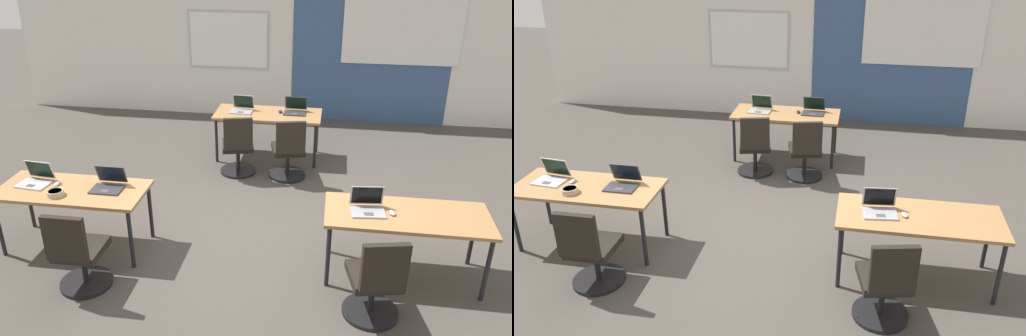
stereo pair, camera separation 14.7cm
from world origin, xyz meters
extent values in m
plane|color=#47423D|center=(0.00, 0.00, 0.00)|extent=(24.00, 24.00, 0.00)
cube|color=silver|center=(0.00, 4.20, 1.40)|extent=(10.00, 0.20, 2.80)
cube|color=#385684|center=(1.57, 4.09, 1.40)|extent=(2.77, 0.01, 2.80)
cube|color=#B7B7BC|center=(-0.98, 4.09, 1.42)|extent=(1.48, 0.02, 1.04)
cube|color=white|center=(-0.98, 4.08, 1.42)|extent=(1.40, 0.02, 0.96)
cube|color=white|center=(2.05, 4.08, 1.87)|extent=(2.00, 0.02, 1.56)
cube|color=#A37547|center=(-1.75, -0.60, 0.70)|extent=(1.60, 0.70, 0.04)
cylinder|color=black|center=(-1.01, -0.90, 0.34)|extent=(0.04, 0.04, 0.68)
cylinder|color=black|center=(-2.49, -0.30, 0.34)|extent=(0.04, 0.04, 0.68)
cylinder|color=black|center=(-1.01, -0.30, 0.34)|extent=(0.04, 0.04, 0.68)
cube|color=#A37547|center=(1.75, -0.60, 0.70)|extent=(1.60, 0.70, 0.04)
cylinder|color=black|center=(1.01, -0.90, 0.34)|extent=(0.04, 0.04, 0.68)
cylinder|color=black|center=(2.49, -0.90, 0.34)|extent=(0.04, 0.04, 0.68)
cylinder|color=black|center=(1.01, -0.30, 0.34)|extent=(0.04, 0.04, 0.68)
cylinder|color=black|center=(2.49, -0.30, 0.34)|extent=(0.04, 0.04, 0.68)
cube|color=#A37547|center=(0.00, 2.20, 0.70)|extent=(1.60, 0.70, 0.04)
cylinder|color=black|center=(-0.74, 1.90, 0.34)|extent=(0.04, 0.04, 0.68)
cylinder|color=black|center=(0.74, 1.90, 0.34)|extent=(0.04, 0.04, 0.68)
cylinder|color=black|center=(-0.74, 2.50, 0.34)|extent=(0.04, 0.04, 0.68)
cylinder|color=black|center=(0.74, 2.50, 0.34)|extent=(0.04, 0.04, 0.68)
cube|color=#B7B7BC|center=(-2.20, -0.59, 0.73)|extent=(0.35, 0.26, 0.02)
cube|color=#4C4C4F|center=(-2.21, -0.64, 0.74)|extent=(0.10, 0.07, 0.00)
cube|color=#B7B7BC|center=(-2.19, -0.44, 0.84)|extent=(0.33, 0.10, 0.21)
cube|color=black|center=(-2.19, -0.45, 0.85)|extent=(0.30, 0.08, 0.19)
ellipsoid|color=#B2B2B7|center=(-1.95, -0.55, 0.74)|extent=(0.06, 0.10, 0.03)
cube|color=#333338|center=(-1.36, -0.58, 0.73)|extent=(0.33, 0.23, 0.02)
cube|color=#4C4C4F|center=(-1.36, -0.63, 0.74)|extent=(0.09, 0.06, 0.00)
cube|color=#333338|center=(-1.36, -0.43, 0.84)|extent=(0.33, 0.08, 0.21)
cube|color=black|center=(-1.36, -0.43, 0.84)|extent=(0.30, 0.07, 0.18)
cylinder|color=black|center=(-1.38, -1.25, 0.02)|extent=(0.52, 0.52, 0.04)
cylinder|color=black|center=(-1.38, -1.25, 0.21)|extent=(0.06, 0.06, 0.34)
cube|color=black|center=(-1.38, -1.25, 0.42)|extent=(0.44, 0.44, 0.08)
cube|color=black|center=(-1.37, -1.50, 0.69)|extent=(0.40, 0.06, 0.46)
sphere|color=black|center=(-1.38, -1.02, 0.02)|extent=(0.04, 0.04, 0.04)
sphere|color=black|center=(-1.15, -1.32, 0.02)|extent=(0.04, 0.04, 0.04)
sphere|color=black|center=(-1.60, -1.32, 0.02)|extent=(0.04, 0.04, 0.04)
cube|color=#333338|center=(0.40, 2.23, 0.73)|extent=(0.33, 0.24, 0.02)
cube|color=#4C4C4F|center=(0.40, 2.17, 0.74)|extent=(0.09, 0.06, 0.00)
cube|color=#333338|center=(0.41, 2.38, 0.84)|extent=(0.33, 0.08, 0.21)
cube|color=black|center=(0.41, 2.37, 0.84)|extent=(0.30, 0.07, 0.18)
ellipsoid|color=black|center=(0.18, 2.24, 0.74)|extent=(0.08, 0.11, 0.03)
cylinder|color=black|center=(0.37, 1.55, 0.02)|extent=(0.52, 0.52, 0.04)
cylinder|color=black|center=(0.37, 1.55, 0.21)|extent=(0.06, 0.06, 0.34)
cube|color=black|center=(0.37, 1.55, 0.42)|extent=(0.53, 0.53, 0.08)
cube|color=black|center=(0.43, 1.31, 0.69)|extent=(0.40, 0.15, 0.46)
sphere|color=black|center=(0.32, 1.78, 0.02)|extent=(0.04, 0.04, 0.04)
sphere|color=black|center=(0.61, 1.53, 0.02)|extent=(0.04, 0.04, 0.04)
sphere|color=black|center=(0.17, 1.44, 0.02)|extent=(0.04, 0.04, 0.04)
cube|color=#9E9EA3|center=(-0.41, 2.18, 0.73)|extent=(0.35, 0.25, 0.02)
cube|color=#4C4C4F|center=(-0.41, 2.12, 0.74)|extent=(0.09, 0.07, 0.00)
cube|color=#9E9EA3|center=(-0.39, 2.32, 0.84)|extent=(0.33, 0.08, 0.22)
cube|color=black|center=(-0.40, 2.31, 0.85)|extent=(0.30, 0.07, 0.19)
cylinder|color=black|center=(-0.35, 1.58, 0.02)|extent=(0.52, 0.52, 0.04)
cylinder|color=black|center=(-0.35, 1.58, 0.21)|extent=(0.06, 0.06, 0.34)
cube|color=black|center=(-0.35, 1.58, 0.42)|extent=(0.52, 0.52, 0.08)
cube|color=black|center=(-0.30, 1.34, 0.69)|extent=(0.40, 0.15, 0.46)
sphere|color=black|center=(-0.40, 1.81, 0.02)|extent=(0.04, 0.04, 0.04)
sphere|color=black|center=(-0.12, 1.56, 0.02)|extent=(0.04, 0.04, 0.04)
sphere|color=black|center=(-0.55, 1.46, 0.02)|extent=(0.04, 0.04, 0.04)
cube|color=#9E9EA3|center=(1.37, -0.65, 0.73)|extent=(0.35, 0.27, 0.02)
cube|color=#4C4C4F|center=(1.37, -0.70, 0.74)|extent=(0.10, 0.07, 0.00)
cube|color=#9E9EA3|center=(1.35, -0.51, 0.85)|extent=(0.33, 0.09, 0.22)
cube|color=black|center=(1.35, -0.51, 0.85)|extent=(0.30, 0.08, 0.19)
ellipsoid|color=#B2B2B7|center=(1.60, -0.64, 0.74)|extent=(0.08, 0.11, 0.03)
cylinder|color=black|center=(1.43, -1.26, 0.02)|extent=(0.52, 0.52, 0.04)
cylinder|color=black|center=(1.43, -1.26, 0.21)|extent=(0.06, 0.06, 0.34)
cube|color=black|center=(1.43, -1.26, 0.42)|extent=(0.52, 0.52, 0.08)
cube|color=black|center=(1.48, -1.50, 0.69)|extent=(0.40, 0.14, 0.46)
sphere|color=black|center=(1.38, -1.03, 0.02)|extent=(0.04, 0.04, 0.04)
sphere|color=black|center=(1.66, -1.28, 0.02)|extent=(0.04, 0.04, 0.04)
sphere|color=black|center=(1.22, -1.37, 0.02)|extent=(0.04, 0.04, 0.04)
cylinder|color=tan|center=(-1.84, -0.77, 0.75)|extent=(0.17, 0.17, 0.05)
torus|color=tan|center=(-1.84, -0.77, 0.78)|extent=(0.18, 0.18, 0.02)
cylinder|color=gold|center=(-1.84, -0.77, 0.77)|extent=(0.14, 0.14, 0.01)
camera|label=1|loc=(0.96, -5.19, 3.26)|focal=36.40mm
camera|label=2|loc=(1.11, -5.16, 3.26)|focal=36.40mm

